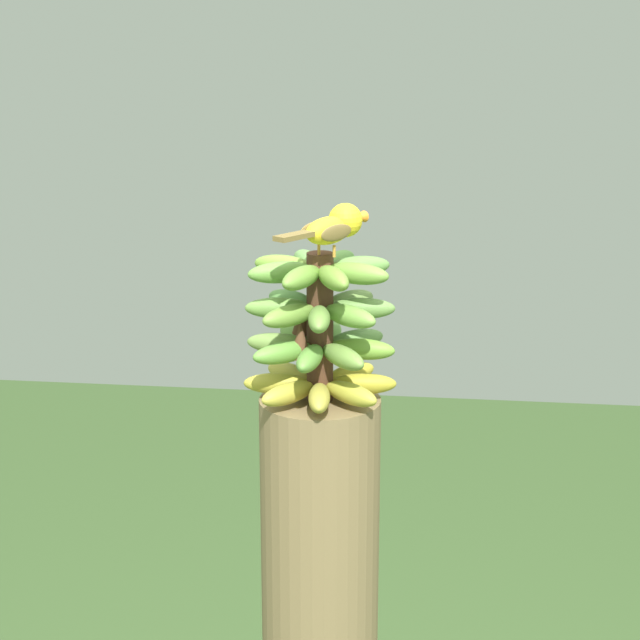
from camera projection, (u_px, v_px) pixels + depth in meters
The scene contains 2 objects.
banana_bunch at pixel (319, 327), 1.79m from camera, with size 0.26×0.26×0.25m.
perched_bird at pixel (335, 226), 1.74m from camera, with size 0.13×0.18×0.08m.
Camera 1 is at (-0.21, 1.71, 2.00)m, focal length 61.27 mm.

